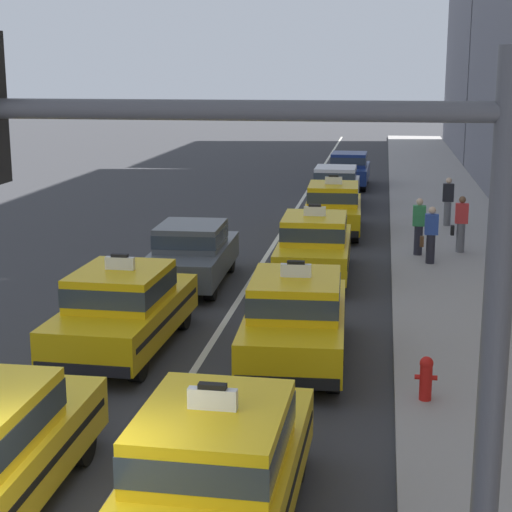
{
  "coord_description": "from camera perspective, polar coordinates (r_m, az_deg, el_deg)",
  "views": [
    {
      "loc": [
        3.28,
        -6.99,
        5.4
      ],
      "look_at": [
        0.56,
        10.98,
        1.3
      ],
      "focal_mm": 58.94,
      "sensor_mm": 36.0,
      "label": 1
    }
  ],
  "objects": [
    {
      "name": "lane_stripe_left_right",
      "position": [
        27.72,
        1.65,
        1.48
      ],
      "size": [
        0.14,
        80.0,
        0.01
      ],
      "primitive_type": "cube",
      "color": "silver",
      "rests_on": "ground"
    },
    {
      "name": "sidewalk_curb",
      "position": [
        22.75,
        14.22,
        -1.23
      ],
      "size": [
        4.0,
        90.0,
        0.15
      ],
      "primitive_type": "cube",
      "color": "#9E9993",
      "rests_on": "ground"
    },
    {
      "name": "taxi_left_second",
      "position": [
        16.38,
        -8.99,
        -3.48
      ],
      "size": [
        1.92,
        4.6,
        1.96
      ],
      "color": "black",
      "rests_on": "ground"
    },
    {
      "name": "sedan_left_third",
      "position": [
        21.19,
        -4.38,
        0.27
      ],
      "size": [
        1.87,
        4.34,
        1.58
      ],
      "color": "black",
      "rests_on": "ground"
    },
    {
      "name": "taxi_right_nearest",
      "position": [
        9.99,
        -2.77,
        -14.22
      ],
      "size": [
        1.9,
        4.59,
        1.96
      ],
      "color": "black",
      "rests_on": "ground"
    },
    {
      "name": "taxi_right_second",
      "position": [
        15.65,
        2.71,
        -4.11
      ],
      "size": [
        1.99,
        4.63,
        1.96
      ],
      "color": "black",
      "rests_on": "ground"
    },
    {
      "name": "taxi_right_third",
      "position": [
        21.92,
        3.99,
        0.77
      ],
      "size": [
        1.91,
        4.6,
        1.96
      ],
      "color": "black",
      "rests_on": "ground"
    },
    {
      "name": "taxi_right_fourth",
      "position": [
        27.86,
        5.26,
        3.32
      ],
      "size": [
        1.94,
        4.61,
        1.96
      ],
      "color": "black",
      "rests_on": "ground"
    },
    {
      "name": "sedan_right_fifth",
      "position": [
        33.36,
        5.42,
        4.81
      ],
      "size": [
        1.77,
        4.3,
        1.58
      ],
      "color": "black",
      "rests_on": "ground"
    },
    {
      "name": "sedan_right_sixth",
      "position": [
        38.93,
        6.33,
        5.92
      ],
      "size": [
        1.82,
        4.33,
        1.58
      ],
      "color": "black",
      "rests_on": "ground"
    },
    {
      "name": "pedestrian_mid_block",
      "position": [
        23.32,
        11.77,
        1.39
      ],
      "size": [
        0.47,
        0.24,
        1.57
      ],
      "color": "#23232D",
      "rests_on": "sidewalk_curb"
    },
    {
      "name": "pedestrian_by_storefront",
      "position": [
        29.06,
        12.89,
        3.64
      ],
      "size": [
        0.36,
        0.24,
        1.63
      ],
      "color": "slate",
      "rests_on": "sidewalk_curb"
    },
    {
      "name": "pedestrian_trailing",
      "position": [
        24.95,
        13.73,
        2.11
      ],
      "size": [
        0.47,
        0.24,
        1.64
      ],
      "color": "slate",
      "rests_on": "sidewalk_curb"
    },
    {
      "name": "pedestrian_far_corner",
      "position": [
        24.31,
        10.99,
        1.99
      ],
      "size": [
        0.36,
        0.24,
        1.63
      ],
      "color": "#23232D",
      "rests_on": "sidewalk_curb"
    },
    {
      "name": "fire_hydrant",
      "position": [
        13.89,
        11.46,
        -8.01
      ],
      "size": [
        0.36,
        0.22,
        0.73
      ],
      "color": "red",
      "rests_on": "sidewalk_curb"
    },
    {
      "name": "traffic_light_pole",
      "position": [
        4.32,
        2.76,
        -8.76
      ],
      "size": [
        2.87,
        0.33,
        5.58
      ],
      "color": "#47474C",
      "rests_on": "ground"
    }
  ]
}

